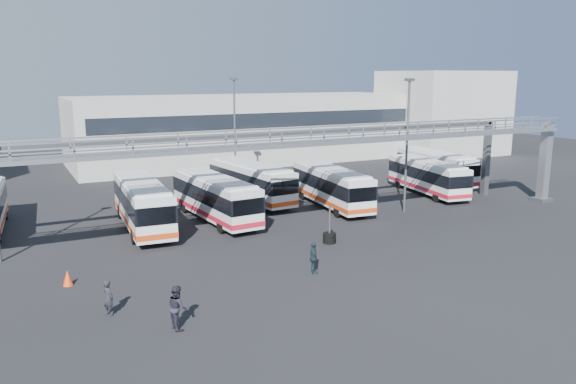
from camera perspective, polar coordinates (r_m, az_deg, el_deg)
name	(u,v)px	position (r m, az deg, el deg)	size (l,w,h in m)	color
ground	(314,261)	(32.34, 2.68, -7.01)	(140.00, 140.00, 0.00)	black
gantry	(270,153)	(36.17, -1.85, 3.97)	(51.40, 5.15, 7.10)	gray
warehouse	(247,128)	(70.37, -4.17, 6.49)	(42.00, 14.00, 8.00)	#9E9E99
building_right	(442,113)	(79.30, 15.35, 7.79)	(14.00, 12.00, 11.00)	#B2B2AD
light_pole_mid	(407,139)	(43.48, 12.01, 5.32)	(0.70, 0.35, 10.21)	#4C4F54
light_pole_back	(235,127)	(52.45, -5.43, 6.58)	(0.70, 0.35, 10.21)	#4C4F54
bus_3	(142,202)	(39.85, -14.58, -1.02)	(3.30, 11.18, 3.35)	silver
bus_4	(215,196)	(41.07, -7.42, -0.45)	(3.23, 10.81, 3.24)	silver
bus_5	(251,181)	(46.90, -3.79, 1.16)	(3.59, 10.92, 3.26)	silver
bus_6	(331,186)	(45.12, 4.42, 0.66)	(3.41, 10.60, 3.16)	silver
bus_8	(427,176)	(51.44, 13.97, 1.64)	(3.81, 10.23, 3.04)	silver
bus_9	(435,166)	(56.79, 14.75, 2.58)	(3.50, 10.51, 3.13)	silver
pedestrian_a	(108,298)	(26.32, -17.78, -10.19)	(0.59, 0.39, 1.63)	black
pedestrian_b	(177,307)	(24.29, -11.18, -11.40)	(0.91, 0.71, 1.88)	#211E2A
pedestrian_d	(314,258)	(30.12, 2.61, -6.70)	(1.02, 0.42, 1.74)	#1A282E
cone_right	(68,278)	(30.68, -21.47, -8.12)	(0.50, 0.50, 0.80)	#ED410D
tire_stack	(329,237)	(35.65, 4.23, -4.57)	(0.83, 0.83, 2.37)	black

